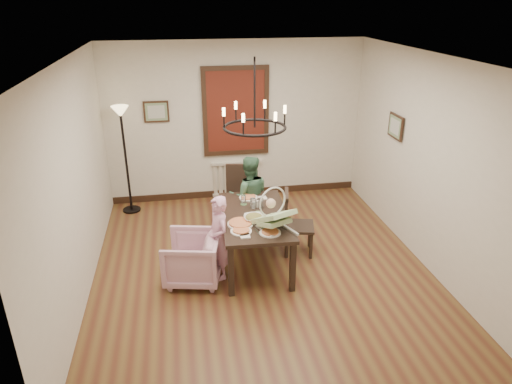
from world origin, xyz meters
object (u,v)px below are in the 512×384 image
object	(u,v)px
elderly_woman	(219,245)
floor_lamp	(126,162)
chair_far	(239,196)
baby_bouncer	(273,215)
dining_table	(255,220)
chair_right	(299,223)
armchair	(192,258)
seated_man	(249,203)
drinking_glass	(253,203)

from	to	relation	value
elderly_woman	floor_lamp	xyz separation A→B (m)	(-1.31, 2.27, 0.42)
chair_far	baby_bouncer	xyz separation A→B (m)	(0.21, -1.66, 0.45)
dining_table	elderly_woman	world-z (taller)	elderly_woman
chair_right	armchair	xyz separation A→B (m)	(-1.54, -0.44, -0.15)
chair_right	baby_bouncer	distance (m)	0.91
chair_far	chair_right	distance (m)	1.29
chair_far	floor_lamp	bearing A→B (deg)	166.89
chair_right	baby_bouncer	xyz separation A→B (m)	(-0.51, -0.59, 0.46)
armchair	elderly_woman	distance (m)	0.38
chair_far	seated_man	xyz separation A→B (m)	(0.10, -0.42, 0.05)
dining_table	armchair	distance (m)	0.98
elderly_woman	baby_bouncer	distance (m)	0.84
drinking_glass	chair_right	bearing A→B (deg)	-3.61
seated_man	floor_lamp	xyz separation A→B (m)	(-1.88, 1.21, 0.36)
chair_far	armchair	world-z (taller)	chair_far
armchair	chair_right	bearing A→B (deg)	118.18
chair_far	elderly_woman	xyz separation A→B (m)	(-0.47, -1.48, -0.01)
armchair	drinking_glass	world-z (taller)	drinking_glass
seated_man	baby_bouncer	distance (m)	1.30
baby_bouncer	floor_lamp	bearing A→B (deg)	105.21
baby_bouncer	dining_table	bearing A→B (deg)	86.04
chair_far	drinking_glass	size ratio (longest dim) A/B	6.16
seated_man	drinking_glass	world-z (taller)	seated_man
chair_right	armchair	distance (m)	1.61
armchair	chair_far	bearing A→B (deg)	163.68
elderly_woman	baby_bouncer	bearing A→B (deg)	58.08
dining_table	drinking_glass	world-z (taller)	drinking_glass
elderly_woman	floor_lamp	bearing A→B (deg)	-167.20
armchair	drinking_glass	distance (m)	1.12
dining_table	drinking_glass	xyz separation A→B (m)	(0.01, 0.20, 0.16)
armchair	baby_bouncer	size ratio (longest dim) A/B	1.23
baby_bouncer	seated_man	bearing A→B (deg)	71.09
chair_right	drinking_glass	world-z (taller)	chair_right
chair_far	armchair	distance (m)	1.72
chair_right	seated_man	bearing A→B (deg)	57.11
seated_man	baby_bouncer	world-z (taller)	baby_bouncer
drinking_glass	armchair	bearing A→B (deg)	-151.00
chair_right	baby_bouncer	bearing A→B (deg)	152.49
chair_far	armchair	size ratio (longest dim) A/B	1.35
armchair	seated_man	xyz separation A→B (m)	(0.92, 1.09, 0.21)
dining_table	chair_right	xyz separation A→B (m)	(0.67, 0.16, -0.18)
dining_table	chair_far	world-z (taller)	chair_far
seated_man	baby_bouncer	size ratio (longest dim) A/B	1.85
dining_table	drinking_glass	distance (m)	0.26
chair_right	dining_table	bearing A→B (deg)	116.44
baby_bouncer	drinking_glass	bearing A→B (deg)	79.45
chair_far	elderly_woman	size ratio (longest dim) A/B	1.01
elderly_woman	seated_man	bearing A→B (deg)	134.45
elderly_woman	chair_right	bearing A→B (deg)	91.96
drinking_glass	baby_bouncer	bearing A→B (deg)	-76.56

